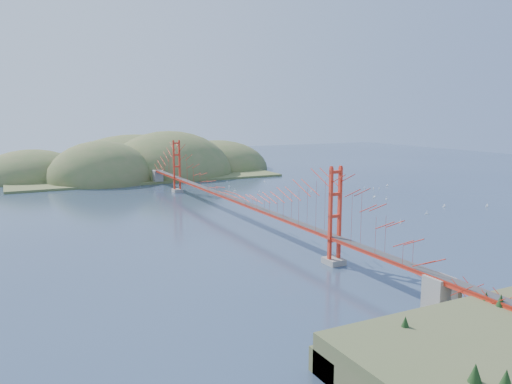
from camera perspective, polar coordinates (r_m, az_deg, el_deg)
name	(u,v)px	position (r m, az deg, el deg)	size (l,w,h in m)	color
ground	(231,217)	(85.82, -2.83, -2.86)	(320.00, 320.00, 0.00)	#2A3A54
bridge	(231,176)	(84.81, -2.92, 1.80)	(2.20, 94.40, 12.00)	gray
approach_viaduct	(497,308)	(44.71, 25.80, -11.80)	(1.40, 12.00, 3.38)	#B32213
promontory	(460,321)	(47.55, 22.26, -13.45)	(9.00, 6.00, 0.24)	#59544C
fort	(457,311)	(48.05, 21.99, -12.49)	(3.70, 2.30, 1.75)	brown
far_headlands	(144,173)	(150.81, -12.64, 2.13)	(84.00, 58.00, 25.00)	olive
sailboat_2	(444,206)	(101.32, 20.70, -1.51)	(0.56, 0.48, 0.64)	white
sailboat_1	(338,193)	(111.07, 9.39, -0.15)	(0.59, 0.59, 0.62)	white
sailboat_8	(373,189)	(119.50, 13.27, 0.38)	(0.57, 0.54, 0.64)	white
sailboat_5	(375,196)	(108.89, 13.40, -0.46)	(0.56, 0.61, 0.68)	white
sailboat_12	(227,181)	(129.62, -3.33, 1.28)	(0.51, 0.51, 0.58)	white
sailboat_15	(265,181)	(128.61, 0.99, 1.23)	(0.46, 0.53, 0.60)	white
sailboat_16	(235,190)	(113.55, -2.43, 0.17)	(0.60, 0.57, 0.68)	white
sailboat_0	(400,222)	(84.41, 16.15, -3.32)	(0.54, 0.61, 0.70)	white
sailboat_14	(386,198)	(106.51, 14.68, -0.72)	(0.48, 0.55, 0.63)	white
sailboat_6	(427,213)	(93.15, 18.93, -2.30)	(0.67, 0.67, 0.70)	white
sailboat_4	(373,198)	(106.68, 13.27, -0.65)	(0.66, 0.66, 0.69)	white
sailboat_3	(229,187)	(119.31, -3.09, 0.60)	(0.56, 0.56, 0.59)	white
sailboat_7	(311,191)	(113.34, 6.31, 0.11)	(0.57, 0.51, 0.65)	white
sailboat_13	(487,206)	(104.63, 24.90, -1.45)	(0.62, 0.54, 0.70)	white
sailboat_9	(379,189)	(119.84, 13.90, 0.38)	(0.53, 0.53, 0.56)	white
sailboat_17	(387,185)	(125.38, 14.77, 0.73)	(0.57, 0.52, 0.64)	white
sailboat_10	(319,233)	(74.55, 7.19, -4.65)	(0.60, 0.65, 0.74)	white
sailboat_11	(365,188)	(120.42, 12.32, 0.48)	(0.52, 0.52, 0.56)	white
sailboat_extra_0	(259,192)	(111.92, 0.39, 0.04)	(0.51, 0.48, 0.58)	white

